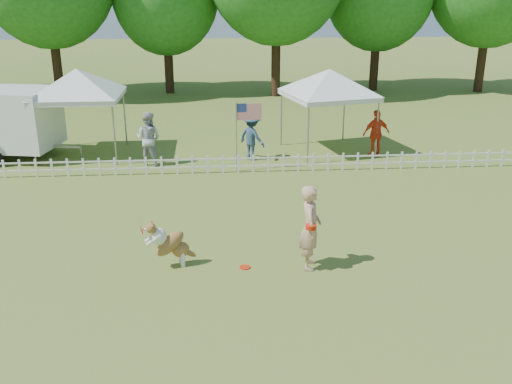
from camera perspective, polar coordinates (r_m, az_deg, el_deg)
ground at (r=12.38m, az=-1.45°, el=-8.00°), size 120.00×120.00×0.00m
picket_fence at (r=18.76m, az=-2.56°, el=2.82°), size 22.00×0.08×0.60m
handler at (r=12.24m, az=5.46°, el=-3.53°), size 0.54×0.74×1.88m
dog at (r=12.51m, az=-8.53°, el=-5.12°), size 1.11×0.62×1.09m
frisbee_on_turf at (r=12.54m, az=-1.12°, el=-7.53°), size 0.28×0.28×0.02m
canopy_tent_left at (r=21.45m, az=-17.15°, el=7.49°), size 2.98×2.98×3.04m
canopy_tent_right at (r=21.18m, az=7.20°, el=7.95°), size 3.46×3.46×2.96m
flag_pole at (r=18.68m, az=-1.96°, el=5.48°), size 0.89×0.17×2.31m
spectator_a at (r=19.82m, az=-10.70°, el=5.27°), size 1.07×0.95×1.84m
spectator_b at (r=20.10m, az=-0.41°, el=5.53°), size 1.18×1.18×1.64m
spectator_c at (r=20.90m, az=11.93°, el=5.75°), size 1.05×0.58×1.70m
tree_center_left at (r=33.54m, az=-9.02°, el=18.07°), size 6.00×6.00×9.80m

